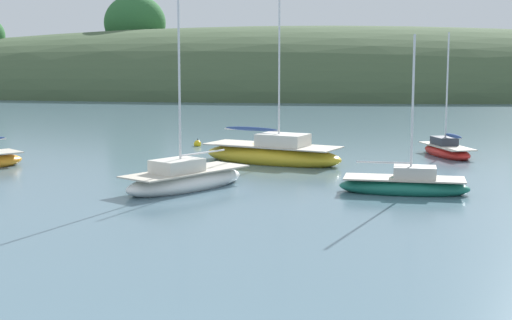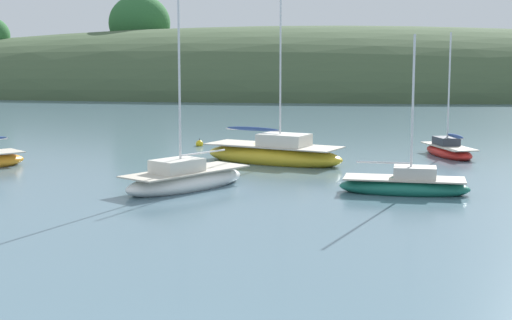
% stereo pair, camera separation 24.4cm
% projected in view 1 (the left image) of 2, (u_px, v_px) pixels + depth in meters
% --- Properties ---
extents(far_shoreline_hill, '(150.00, 36.00, 22.29)m').
position_uv_depth(far_shoreline_hill, '(311.00, 94.00, 101.56)').
color(far_shoreline_hill, '#425638').
rests_on(far_shoreline_hill, ground).
extents(sailboat_grey_yawl, '(7.80, 5.15, 9.73)m').
position_uv_depth(sailboat_grey_yawl, '(273.00, 154.00, 38.54)').
color(sailboat_grey_yawl, gold).
rests_on(sailboat_grey_yawl, ground).
extents(sailboat_black_sloop, '(5.20, 2.20, 6.34)m').
position_uv_depth(sailboat_black_sloop, '(405.00, 185.00, 30.19)').
color(sailboat_black_sloop, '#196B56').
rests_on(sailboat_black_sloop, ground).
extents(sailboat_teal_outer, '(2.82, 4.79, 6.69)m').
position_uv_depth(sailboat_teal_outer, '(447.00, 150.00, 41.11)').
color(sailboat_teal_outer, red).
rests_on(sailboat_teal_outer, ground).
extents(sailboat_yellow_far, '(5.18, 6.16, 8.48)m').
position_uv_depth(sailboat_yellow_far, '(185.00, 179.00, 31.18)').
color(sailboat_yellow_far, white).
rests_on(sailboat_yellow_far, ground).
extents(mooring_buoy_channel, '(0.44, 0.44, 0.54)m').
position_uv_depth(mooring_buoy_channel, '(197.00, 144.00, 45.49)').
color(mooring_buoy_channel, yellow).
rests_on(mooring_buoy_channel, ground).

